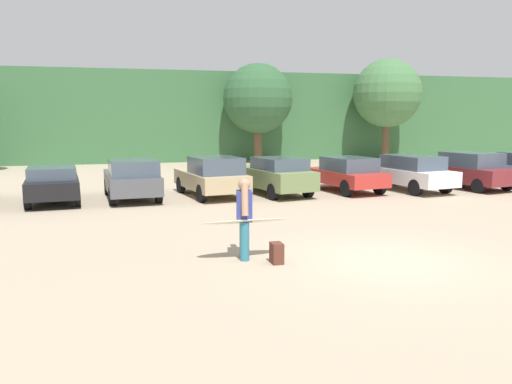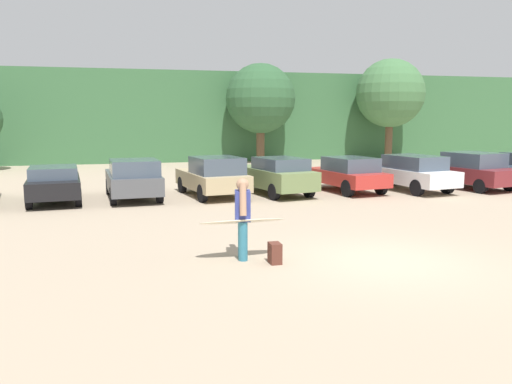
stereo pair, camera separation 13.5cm
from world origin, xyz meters
The scene contains 14 objects.
ground_plane centered at (0.00, 0.00, 0.00)m, with size 120.00×120.00×0.00m, color tan.
hillside_ridge centered at (0.00, 32.78, 3.19)m, with size 108.00×12.00×6.38m, color #38663D.
tree_right centered at (3.99, 25.17, 4.41)m, with size 4.79×4.79×6.82m.
tree_center_left centered at (13.62, 24.70, 4.86)m, with size 4.93×4.93×7.35m.
parked_car_black centered at (-7.93, 10.37, 0.73)m, with size 2.15×4.14×1.35m.
parked_car_dark_gray centered at (-5.08, 10.38, 0.81)m, with size 2.13×4.40×1.58m.
parked_car_tan centered at (-1.98, 10.32, 0.82)m, with size 2.49×4.41×1.61m.
parked_car_olive_green centered at (0.61, 10.29, 0.80)m, with size 2.54×4.63×1.53m.
parked_car_red centered at (3.77, 10.21, 0.78)m, with size 2.36×4.20×1.48m.
parked_car_white centered at (6.49, 9.92, 0.80)m, with size 2.51×4.95×1.53m.
parked_car_maroon centered at (9.48, 9.84, 0.82)m, with size 2.77×4.54×1.61m.
person_adult centered at (-2.96, 1.01, 1.02)m, with size 0.41×0.84×1.81m.
surfboard_cream centered at (-2.98, 0.97, 0.86)m, with size 1.96×0.59×0.22m.
backpack_dropped centered at (-2.38, 0.46, 0.22)m, with size 0.24×0.34×0.45m.
Camera 2 is at (-5.55, -10.02, 3.12)m, focal length 36.63 mm.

